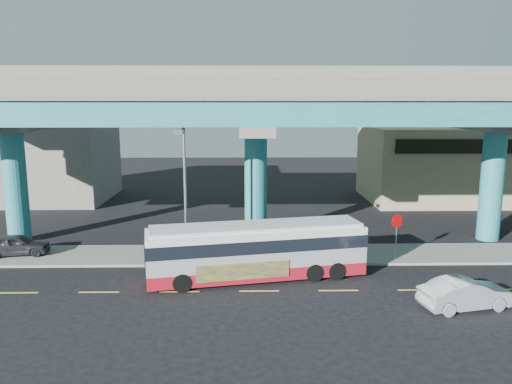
{
  "coord_description": "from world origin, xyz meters",
  "views": [
    {
      "loc": [
        -0.6,
        -23.99,
        9.39
      ],
      "look_at": [
        -0.08,
        4.0,
        4.28
      ],
      "focal_mm": 35.0,
      "sensor_mm": 36.0,
      "label": 1
    }
  ],
  "objects_px": {
    "sedan": "(466,294)",
    "parked_car": "(17,245)",
    "stop_sign": "(397,227)",
    "transit_bus": "(257,249)",
    "street_lamp": "(184,176)"
  },
  "relations": [
    {
      "from": "parked_car",
      "to": "stop_sign",
      "type": "distance_m",
      "value": 22.87
    },
    {
      "from": "stop_sign",
      "to": "transit_bus",
      "type": "bearing_deg",
      "value": -164.05
    },
    {
      "from": "transit_bus",
      "to": "street_lamp",
      "type": "bearing_deg",
      "value": 143.53
    },
    {
      "from": "transit_bus",
      "to": "stop_sign",
      "type": "distance_m",
      "value": 8.69
    },
    {
      "from": "transit_bus",
      "to": "street_lamp",
      "type": "distance_m",
      "value": 5.76
    },
    {
      "from": "parked_car",
      "to": "stop_sign",
      "type": "relative_size",
      "value": 1.44
    },
    {
      "from": "parked_car",
      "to": "sedan",
      "type": "bearing_deg",
      "value": -117.13
    },
    {
      "from": "parked_car",
      "to": "stop_sign",
      "type": "bearing_deg",
      "value": -101.88
    },
    {
      "from": "sedan",
      "to": "transit_bus",
      "type": "bearing_deg",
      "value": 54.48
    },
    {
      "from": "street_lamp",
      "to": "stop_sign",
      "type": "bearing_deg",
      "value": 3.47
    },
    {
      "from": "sedan",
      "to": "parked_car",
      "type": "bearing_deg",
      "value": 59.31
    },
    {
      "from": "sedan",
      "to": "parked_car",
      "type": "xyz_separation_m",
      "value": [
        -24.05,
        8.09,
        0.08
      ]
    },
    {
      "from": "stop_sign",
      "to": "street_lamp",
      "type": "bearing_deg",
      "value": -178.24
    },
    {
      "from": "transit_bus",
      "to": "stop_sign",
      "type": "height_order",
      "value": "transit_bus"
    },
    {
      "from": "stop_sign",
      "to": "parked_car",
      "type": "bearing_deg",
      "value": 174.95
    }
  ]
}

